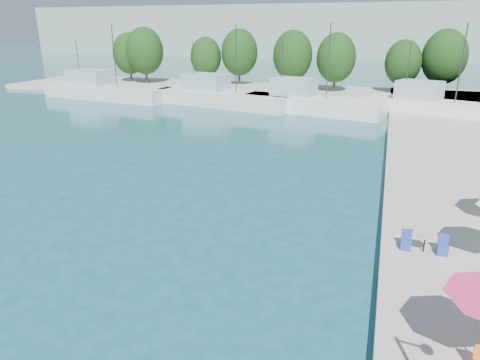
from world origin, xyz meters
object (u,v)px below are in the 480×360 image
at_px(trawler_02, 221,97).
at_px(trawler_03, 309,103).
at_px(trawler_01, 104,90).
at_px(trawler_04, 435,108).

distance_m(trawler_02, trawler_03, 11.36).
xyz_separation_m(trawler_01, trawler_02, (17.41, -0.25, 0.00)).
bearing_deg(trawler_03, trawler_04, 18.03).
height_order(trawler_01, trawler_03, same).
relative_size(trawler_01, trawler_03, 1.16).
height_order(trawler_02, trawler_04, same).
relative_size(trawler_03, trawler_04, 1.05).
distance_m(trawler_02, trawler_04, 24.86).
xyz_separation_m(trawler_01, trawler_04, (42.27, 0.31, 0.00)).
relative_size(trawler_01, trawler_02, 1.03).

